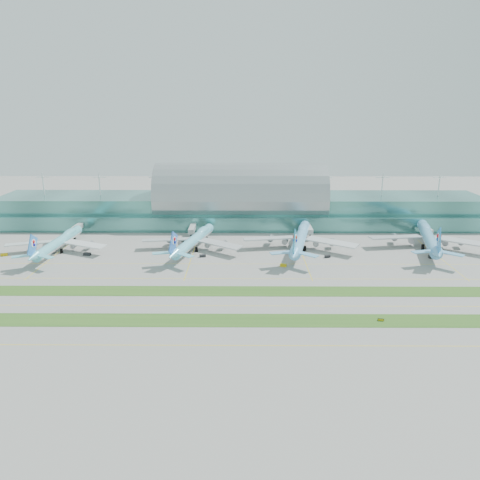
{
  "coord_description": "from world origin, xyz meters",
  "views": [
    {
      "loc": [
        1.56,
        -197.78,
        83.66
      ],
      "look_at": [
        0.0,
        55.0,
        9.0
      ],
      "focal_mm": 35.0,
      "sensor_mm": 36.0,
      "label": 1
    }
  ],
  "objects_px": {
    "terminal": "(241,204)",
    "airliner_d": "(428,237)",
    "taxiway_sign_east": "(381,320)",
    "airliner_a": "(59,242)",
    "airliner_c": "(300,238)",
    "airliner_b": "(194,240)"
  },
  "relations": [
    {
      "from": "taxiway_sign_east",
      "to": "airliner_c",
      "type": "bearing_deg",
      "value": 113.68
    },
    {
      "from": "airliner_a",
      "to": "airliner_b",
      "type": "bearing_deg",
      "value": 6.01
    },
    {
      "from": "terminal",
      "to": "airliner_c",
      "type": "height_order",
      "value": "terminal"
    },
    {
      "from": "airliner_d",
      "to": "terminal",
      "type": "bearing_deg",
      "value": 166.14
    },
    {
      "from": "airliner_a",
      "to": "airliner_b",
      "type": "height_order",
      "value": "airliner_b"
    },
    {
      "from": "airliner_d",
      "to": "airliner_b",
      "type": "bearing_deg",
      "value": -164.5
    },
    {
      "from": "airliner_b",
      "to": "airliner_d",
      "type": "bearing_deg",
      "value": 15.97
    },
    {
      "from": "taxiway_sign_east",
      "to": "airliner_a",
      "type": "bearing_deg",
      "value": 162.32
    },
    {
      "from": "airliner_a",
      "to": "taxiway_sign_east",
      "type": "relative_size",
      "value": 27.8
    },
    {
      "from": "airliner_c",
      "to": "airliner_d",
      "type": "height_order",
      "value": "airliner_d"
    },
    {
      "from": "airliner_a",
      "to": "airliner_d",
      "type": "height_order",
      "value": "airliner_d"
    },
    {
      "from": "airliner_b",
      "to": "airliner_d",
      "type": "height_order",
      "value": "airliner_d"
    },
    {
      "from": "airliner_c",
      "to": "taxiway_sign_east",
      "type": "bearing_deg",
      "value": -65.55
    },
    {
      "from": "airliner_a",
      "to": "airliner_c",
      "type": "xyz_separation_m",
      "value": [
        141.17,
        5.89,
        0.76
      ]
    },
    {
      "from": "airliner_c",
      "to": "airliner_d",
      "type": "bearing_deg",
      "value": 13.68
    },
    {
      "from": "terminal",
      "to": "airliner_a",
      "type": "bearing_deg",
      "value": -147.66
    },
    {
      "from": "taxiway_sign_east",
      "to": "airliner_d",
      "type": "bearing_deg",
      "value": 71.91
    },
    {
      "from": "airliner_c",
      "to": "taxiway_sign_east",
      "type": "xyz_separation_m",
      "value": [
        20.87,
        -96.11,
        -6.05
      ]
    },
    {
      "from": "airliner_c",
      "to": "airliner_d",
      "type": "xyz_separation_m",
      "value": [
        76.41,
        1.99,
        0.15
      ]
    },
    {
      "from": "terminal",
      "to": "airliner_d",
      "type": "relative_size",
      "value": 4.35
    },
    {
      "from": "terminal",
      "to": "airliner_c",
      "type": "bearing_deg",
      "value": -59.59
    },
    {
      "from": "airliner_c",
      "to": "airliner_d",
      "type": "relative_size",
      "value": 0.98
    }
  ]
}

